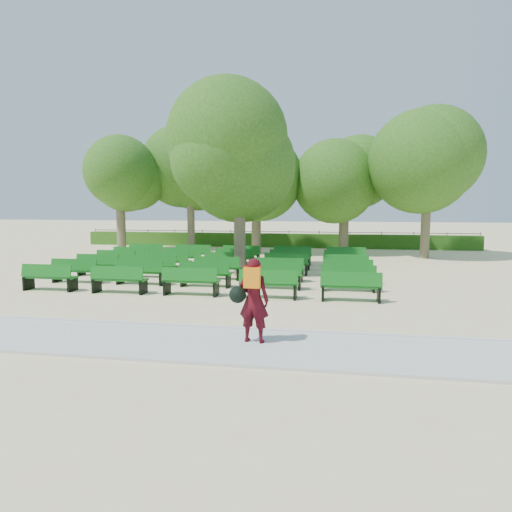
{
  "coord_description": "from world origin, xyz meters",
  "views": [
    {
      "loc": [
        4.06,
        -15.96,
        2.82
      ],
      "look_at": [
        1.44,
        -1.0,
        1.1
      ],
      "focal_mm": 32.0,
      "sensor_mm": 36.0,
      "label": 1
    }
  ],
  "objects": [
    {
      "name": "person",
      "position": [
        2.45,
        -7.15,
        0.94
      ],
      "size": [
        0.82,
        0.51,
        1.71
      ],
      "rotation": [
        0.0,
        0.0,
        3.02
      ],
      "color": "#400910",
      "rests_on": "ground"
    },
    {
      "name": "tree_among",
      "position": [
        0.31,
        1.73,
        4.56
      ],
      "size": [
        4.67,
        4.67,
        6.68
      ],
      "color": "brown",
      "rests_on": "ground"
    },
    {
      "name": "bench_array",
      "position": [
        -0.32,
        1.39,
        0.09
      ],
      "size": [
        1.8,
        0.7,
        1.11
      ],
      "rotation": [
        0.0,
        0.0,
        0.09
      ],
      "color": "#116216",
      "rests_on": "ground"
    },
    {
      "name": "curb",
      "position": [
        0.0,
        -6.25,
        0.05
      ],
      "size": [
        30.0,
        0.12,
        0.1
      ],
      "primitive_type": "cube",
      "color": "silver",
      "rests_on": "ground"
    },
    {
      "name": "paving",
      "position": [
        0.0,
        -7.4,
        0.03
      ],
      "size": [
        30.0,
        2.2,
        0.06
      ],
      "primitive_type": "cube",
      "color": "beige",
      "rests_on": "ground"
    },
    {
      "name": "ground",
      "position": [
        0.0,
        0.0,
        0.0
      ],
      "size": [
        120.0,
        120.0,
        0.0
      ],
      "primitive_type": "plane",
      "color": "beige"
    },
    {
      "name": "fence",
      "position": [
        0.0,
        14.4,
        0.0
      ],
      "size": [
        26.0,
        0.1,
        1.02
      ],
      "primitive_type": null,
      "color": "black",
      "rests_on": "ground"
    },
    {
      "name": "hedge",
      "position": [
        0.0,
        14.0,
        0.45
      ],
      "size": [
        26.0,
        0.7,
        0.9
      ],
      "primitive_type": "cube",
      "color": "#2C5C17",
      "rests_on": "ground"
    },
    {
      "name": "tree_line",
      "position": [
        0.0,
        10.0,
        0.0
      ],
      "size": [
        21.8,
        6.8,
        7.04
      ],
      "primitive_type": null,
      "color": "#32631A",
      "rests_on": "ground"
    }
  ]
}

